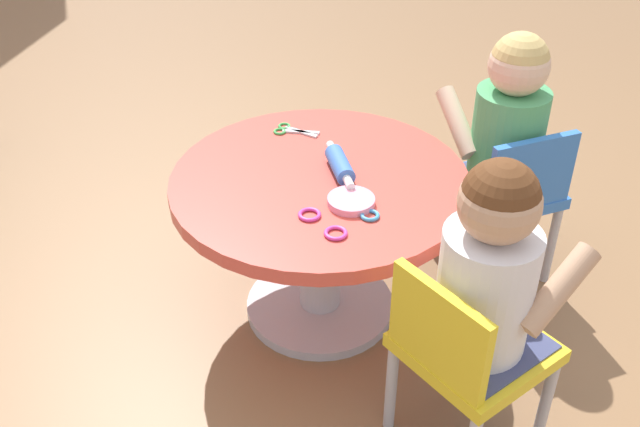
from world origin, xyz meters
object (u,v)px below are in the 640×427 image
craft_table (320,216)px  child_chair_right (506,192)px  craft_scissors (290,130)px  rolling_pin (340,165)px  seated_child_left (490,267)px  child_chair_left (465,352)px  seated_child_right (509,118)px

craft_table → child_chair_right: (0.29, -0.51, -0.04)m
child_chair_right → craft_scissors: 0.67m
child_chair_right → craft_scissors: bearing=94.4°
craft_table → rolling_pin: size_ratio=3.70×
seated_child_left → child_chair_left: bearing=139.1°
child_chair_left → seated_child_right: seated_child_right is taller
craft_table → child_chair_right: child_chair_right is taller
seated_child_right → craft_scissors: size_ratio=3.68×
child_chair_left → rolling_pin: bearing=39.9°
child_chair_left → seated_child_right: (0.73, -0.07, 0.23)m
child_chair_right → rolling_pin: 0.56m
child_chair_right → craft_scissors: child_chair_right is taller
craft_table → child_chair_left: (-0.41, -0.42, -0.04)m
child_chair_right → rolling_pin: size_ratio=2.45×
seated_child_left → craft_scissors: (0.62, 0.58, -0.06)m
craft_table → seated_child_right: bearing=-56.7°
child_chair_left → seated_child_right: bearing=-5.5°
rolling_pin → craft_scissors: bearing=42.5°
craft_table → rolling_pin: rolling_pin is taller
rolling_pin → craft_scissors: rolling_pin is taller
child_chair_left → craft_scissors: child_chair_left is taller
seated_child_right → craft_scissors: (-0.08, 0.63, -0.06)m
seated_child_right → craft_scissors: bearing=97.6°
seated_child_left → craft_scissors: size_ratio=3.68×
child_chair_left → rolling_pin: size_ratio=2.45×
seated_child_right → rolling_pin: bearing=122.9°
child_chair_right → child_chair_left: bearing=172.5°
child_chair_left → seated_child_right: size_ratio=1.05×
rolling_pin → child_chair_right: bearing=-61.5°
child_chair_left → rolling_pin: (0.44, 0.37, 0.19)m
child_chair_right → seated_child_right: bearing=32.8°
child_chair_left → seated_child_left: bearing=-40.9°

